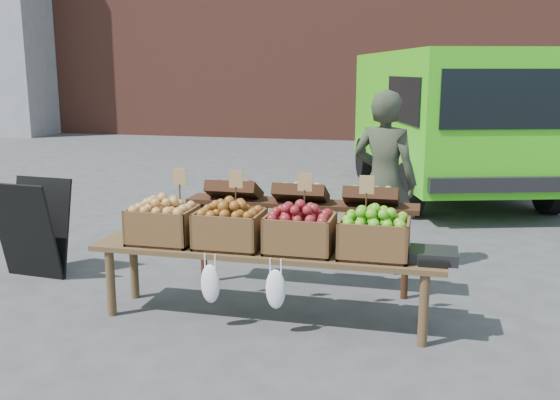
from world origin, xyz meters
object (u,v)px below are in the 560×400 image
(delivery_van, at_px, (447,124))
(chalkboard_sign, at_px, (33,228))
(crate_russet_pears, at_px, (230,229))
(display_bench, at_px, (265,285))
(crate_golden_apples, at_px, (163,225))
(crate_red_apples, at_px, (300,233))
(back_table, at_px, (301,233))
(weighing_scale, at_px, (433,255))
(crate_green_apples, at_px, (374,238))
(vendor, at_px, (384,182))

(delivery_van, height_order, chalkboard_sign, delivery_van)
(delivery_van, relative_size, chalkboard_sign, 5.21)
(delivery_van, distance_m, crate_russet_pears, 5.89)
(display_bench, height_order, crate_russet_pears, crate_russet_pears)
(crate_golden_apples, relative_size, crate_red_apples, 1.00)
(delivery_van, relative_size, crate_golden_apples, 9.72)
(chalkboard_sign, bearing_deg, back_table, 9.98)
(delivery_van, distance_m, weighing_scale, 5.65)
(chalkboard_sign, distance_m, crate_green_apples, 3.24)
(weighing_scale, bearing_deg, crate_red_apples, 180.00)
(vendor, height_order, weighing_scale, vendor)
(vendor, xyz_separation_m, display_bench, (-0.78, -1.48, -0.58))
(crate_green_apples, bearing_deg, delivery_van, 83.92)
(crate_golden_apples, distance_m, weighing_scale, 2.08)
(delivery_van, xyz_separation_m, back_table, (-1.29, -4.91, -0.57))
(delivery_van, bearing_deg, display_bench, -121.42)
(delivery_van, distance_m, crate_golden_apples, 6.07)
(crate_golden_apples, height_order, crate_russet_pears, same)
(weighing_scale, bearing_deg, crate_golden_apples, 180.00)
(crate_golden_apples, distance_m, crate_green_apples, 1.65)
(chalkboard_sign, xyz_separation_m, crate_russet_pears, (2.09, -0.50, 0.24))
(crate_red_apples, bearing_deg, chalkboard_sign, 169.23)
(crate_golden_apples, bearing_deg, back_table, 36.93)
(crate_golden_apples, bearing_deg, chalkboard_sign, 161.93)
(crate_russet_pears, relative_size, weighing_scale, 1.47)
(delivery_van, distance_m, display_bench, 5.86)
(back_table, bearing_deg, crate_russet_pears, -119.53)
(chalkboard_sign, bearing_deg, delivery_van, 58.52)
(crate_golden_apples, xyz_separation_m, crate_red_apples, (1.10, 0.00, 0.00))
(vendor, bearing_deg, crate_russet_pears, 72.65)
(vendor, distance_m, weighing_scale, 1.57)
(vendor, bearing_deg, chalkboard_sign, 35.47)
(crate_russet_pears, relative_size, crate_red_apples, 1.00)
(chalkboard_sign, distance_m, crate_red_apples, 2.70)
(back_table, bearing_deg, display_bench, -100.45)
(back_table, xyz_separation_m, crate_russet_pears, (-0.41, -0.72, 0.19))
(crate_green_apples, xyz_separation_m, weighing_scale, (0.43, 0.00, -0.10))
(vendor, height_order, crate_golden_apples, vendor)
(vendor, distance_m, crate_red_apples, 1.57)
(vendor, distance_m, chalkboard_sign, 3.32)
(delivery_van, height_order, weighing_scale, delivery_van)
(vendor, bearing_deg, back_table, 67.62)
(vendor, relative_size, crate_russet_pears, 3.47)
(crate_russet_pears, bearing_deg, crate_red_apples, 0.00)
(chalkboard_sign, relative_size, crate_golden_apples, 1.86)
(crate_golden_apples, distance_m, crate_russet_pears, 0.55)
(crate_russet_pears, height_order, crate_green_apples, same)
(back_table, height_order, crate_golden_apples, back_table)
(crate_golden_apples, height_order, crate_green_apples, same)
(crate_red_apples, relative_size, crate_green_apples, 1.00)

